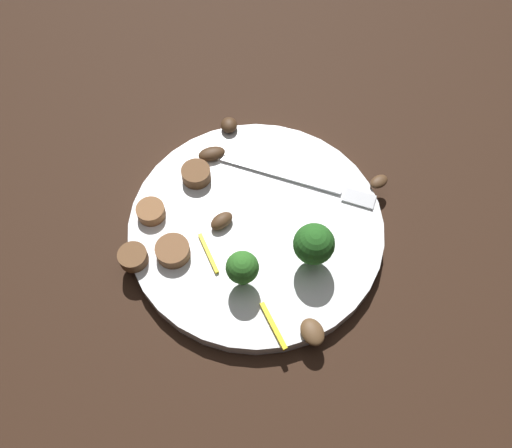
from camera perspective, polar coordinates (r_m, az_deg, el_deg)
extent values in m
plane|color=black|center=(0.60, 0.00, -0.84)|extent=(1.40, 1.40, 0.00)
cylinder|color=white|center=(0.59, 0.00, -0.43)|extent=(0.27, 0.27, 0.02)
cube|color=silver|center=(0.62, 2.61, 5.03)|extent=(0.15, 0.01, 0.00)
cube|color=silver|center=(0.61, 10.66, 2.62)|extent=(0.04, 0.02, 0.00)
cylinder|color=#347525|center=(0.55, -1.38, -5.43)|extent=(0.01, 0.01, 0.02)
sphere|color=#2D6B23|center=(0.53, -1.43, -4.54)|extent=(0.03, 0.03, 0.03)
cylinder|color=#296420|center=(0.56, 5.81, -3.21)|extent=(0.01, 0.01, 0.03)
sphere|color=#235B1E|center=(0.54, 6.04, -2.08)|extent=(0.04, 0.04, 0.04)
cylinder|color=brown|center=(0.57, -8.64, -2.78)|extent=(0.05, 0.05, 0.01)
cylinder|color=brown|center=(0.62, -6.24, 5.19)|extent=(0.03, 0.03, 0.02)
cylinder|color=brown|center=(0.57, -12.65, -3.37)|extent=(0.04, 0.04, 0.01)
cylinder|color=brown|center=(0.60, -10.87, 1.28)|extent=(0.03, 0.03, 0.01)
ellipsoid|color=#422B19|center=(0.63, -4.62, 7.30)|extent=(0.04, 0.03, 0.01)
ellipsoid|color=brown|center=(0.53, 5.88, -11.10)|extent=(0.04, 0.04, 0.01)
ellipsoid|color=#4C331E|center=(0.62, 12.65, 4.32)|extent=(0.02, 0.03, 0.01)
ellipsoid|color=#4C331E|center=(0.58, -3.59, 0.34)|extent=(0.03, 0.03, 0.01)
ellipsoid|color=#422B19|center=(0.66, -2.83, 10.24)|extent=(0.03, 0.03, 0.01)
cube|color=yellow|center=(0.57, -4.97, -3.04)|extent=(0.04, 0.04, 0.00)
cube|color=yellow|center=(0.54, 1.81, -10.53)|extent=(0.04, 0.04, 0.00)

